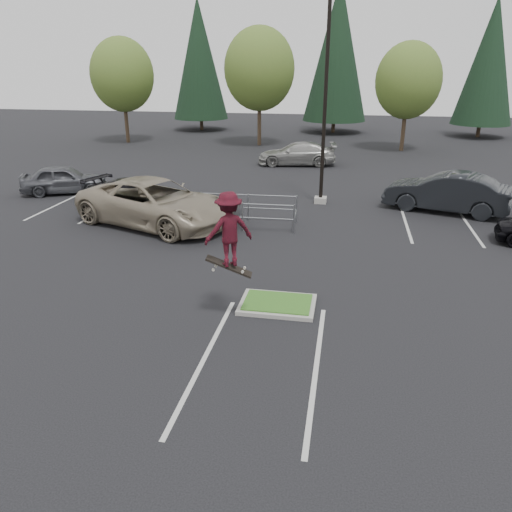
% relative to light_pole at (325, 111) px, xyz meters
% --- Properties ---
extents(ground, '(120.00, 120.00, 0.00)m').
position_rel_light_pole_xyz_m(ground, '(-0.50, -12.00, -4.56)').
color(ground, black).
rests_on(ground, ground).
extents(grass_median, '(2.20, 1.60, 0.16)m').
position_rel_light_pole_xyz_m(grass_median, '(-0.50, -12.00, -4.48)').
color(grass_median, '#99978E').
rests_on(grass_median, ground).
extents(stall_lines, '(22.62, 17.60, 0.01)m').
position_rel_light_pole_xyz_m(stall_lines, '(-1.85, -5.98, -4.56)').
color(stall_lines, beige).
rests_on(stall_lines, ground).
extents(light_pole, '(0.70, 0.60, 10.12)m').
position_rel_light_pole_xyz_m(light_pole, '(0.00, 0.00, 0.00)').
color(light_pole, '#99978E').
rests_on(light_pole, ground).
extents(decid_a, '(5.44, 5.44, 8.91)m').
position_rel_light_pole_xyz_m(decid_a, '(-18.51, 18.03, 1.02)').
color(decid_a, '#38281C').
rests_on(decid_a, ground).
extents(decid_b, '(5.89, 5.89, 9.64)m').
position_rel_light_pole_xyz_m(decid_b, '(-6.51, 18.53, 1.48)').
color(decid_b, '#38281C').
rests_on(decid_b, ground).
extents(decid_c, '(5.12, 5.12, 8.38)m').
position_rel_light_pole_xyz_m(decid_c, '(5.49, 17.83, 0.69)').
color(decid_c, '#38281C').
rests_on(decid_c, ground).
extents(conif_a, '(5.72, 5.72, 13.00)m').
position_rel_light_pole_xyz_m(conif_a, '(-14.50, 28.00, 2.54)').
color(conif_a, '#38281C').
rests_on(conif_a, ground).
extents(conif_b, '(6.38, 6.38, 14.50)m').
position_rel_light_pole_xyz_m(conif_b, '(-0.50, 28.50, 3.29)').
color(conif_b, '#38281C').
rests_on(conif_b, ground).
extents(conif_c, '(5.50, 5.50, 12.50)m').
position_rel_light_pole_xyz_m(conif_c, '(13.50, 27.50, 2.29)').
color(conif_c, '#38281C').
rests_on(conif_c, ground).
extents(cart_corral, '(4.47, 1.75, 1.25)m').
position_rel_light_pole_xyz_m(cart_corral, '(-3.50, -4.50, -3.77)').
color(cart_corral, gray).
rests_on(cart_corral, ground).
extents(skateboarder, '(1.49, 1.31, 2.33)m').
position_rel_light_pole_xyz_m(skateboarder, '(-1.70, -13.00, -1.93)').
color(skateboarder, black).
rests_on(skateboarder, ground).
extents(car_l_tan, '(7.91, 5.67, 2.00)m').
position_rel_light_pole_xyz_m(car_l_tan, '(-7.00, -5.00, -3.56)').
color(car_l_tan, gray).
rests_on(car_l_tan, ground).
extents(car_l_black, '(5.80, 3.72, 1.56)m').
position_rel_light_pole_xyz_m(car_l_black, '(-8.50, -3.52, -3.78)').
color(car_l_black, black).
rests_on(car_l_black, ground).
extents(car_l_grey, '(4.84, 3.40, 1.53)m').
position_rel_light_pole_xyz_m(car_l_grey, '(-14.00, -0.50, -3.79)').
color(car_l_grey, '#47484E').
rests_on(car_l_grey, ground).
extents(car_r_charc, '(6.05, 3.68, 1.88)m').
position_rel_light_pole_xyz_m(car_r_charc, '(6.00, -0.50, -3.62)').
color(car_r_charc, black).
rests_on(car_r_charc, ground).
extents(car_far_silver, '(5.65, 2.90, 1.57)m').
position_rel_light_pole_xyz_m(car_far_silver, '(-2.26, 10.00, -3.78)').
color(car_far_silver, '#9C9B97').
rests_on(car_far_silver, ground).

